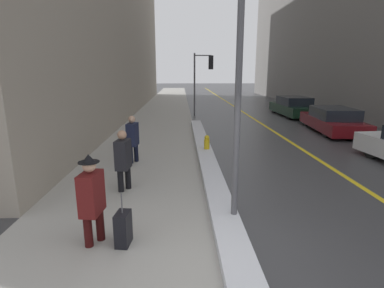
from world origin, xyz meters
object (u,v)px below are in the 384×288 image
(traffic_light_near, at_px, (204,71))
(pedestrian_in_fedora, at_px, (92,196))
(lamp_post, at_px, (240,51))
(parked_car_dark_green, at_px, (293,107))
(parked_car_maroon, at_px, (333,120))
(rolling_suitcase, at_px, (123,229))
(pedestrian_nearside, at_px, (133,137))
(pedestrian_with_shoulder_bag, at_px, (123,158))
(fire_hydrant, at_px, (207,145))

(traffic_light_near, distance_m, pedestrian_in_fedora, 16.34)
(lamp_post, bearing_deg, parked_car_dark_green, 65.88)
(parked_car_maroon, xyz_separation_m, rolling_suitcase, (-8.58, -9.87, -0.27))
(pedestrian_in_fedora, relative_size, pedestrian_nearside, 1.03)
(pedestrian_with_shoulder_bag, bearing_deg, fire_hydrant, 152.24)
(traffic_light_near, xyz_separation_m, fire_hydrant, (-0.65, -10.09, -2.66))
(pedestrian_in_fedora, distance_m, parked_car_dark_green, 18.04)
(pedestrian_with_shoulder_bag, height_order, parked_car_dark_green, pedestrian_with_shoulder_bag)
(traffic_light_near, distance_m, pedestrian_with_shoulder_bag, 13.98)
(lamp_post, relative_size, traffic_light_near, 1.33)
(pedestrian_with_shoulder_bag, bearing_deg, parked_car_dark_green, 152.27)
(pedestrian_nearside, bearing_deg, parked_car_dark_green, 146.25)
(lamp_post, xyz_separation_m, traffic_light_near, (0.55, 15.26, -0.26))
(rolling_suitcase, bearing_deg, parked_car_maroon, 146.12)
(pedestrian_with_shoulder_bag, bearing_deg, pedestrian_nearside, -169.44)
(pedestrian_in_fedora, xyz_separation_m, rolling_suitcase, (0.51, -0.06, -0.58))
(lamp_post, height_order, fire_hydrant, lamp_post)
(fire_hydrant, bearing_deg, pedestrian_nearside, -158.36)
(pedestrian_with_shoulder_bag, xyz_separation_m, pedestrian_nearside, (-0.14, 2.39, 0.01))
(pedestrian_in_fedora, relative_size, fire_hydrant, 2.30)
(parked_car_dark_green, xyz_separation_m, rolling_suitcase, (-8.69, -15.58, -0.31))
(rolling_suitcase, bearing_deg, parked_car_dark_green, 157.98)
(fire_hydrant, bearing_deg, pedestrian_with_shoulder_bag, -124.88)
(traffic_light_near, relative_size, pedestrian_with_shoulder_bag, 2.69)
(lamp_post, relative_size, pedestrian_with_shoulder_bag, 3.59)
(lamp_post, xyz_separation_m, rolling_suitcase, (-2.03, -0.71, -2.97))
(lamp_post, distance_m, pedestrian_nearside, 5.47)
(traffic_light_near, bearing_deg, fire_hydrant, -95.46)
(parked_car_maroon, bearing_deg, lamp_post, 150.25)
(pedestrian_with_shoulder_bag, bearing_deg, traffic_light_near, 174.52)
(pedestrian_in_fedora, height_order, pedestrian_with_shoulder_bag, pedestrian_in_fedora)
(lamp_post, distance_m, pedestrian_in_fedora, 3.55)
(parked_car_maroon, bearing_deg, parked_car_dark_green, 4.74)
(pedestrian_in_fedora, bearing_deg, pedestrian_nearside, -172.11)
(traffic_light_near, relative_size, pedestrian_nearside, 2.67)
(traffic_light_near, relative_size, parked_car_maroon, 0.83)
(pedestrian_nearside, xyz_separation_m, fire_hydrant, (2.50, 0.99, -0.52))
(lamp_post, xyz_separation_m, fire_hydrant, (-0.10, 5.17, -2.92))
(traffic_light_near, distance_m, parked_car_maroon, 8.89)
(pedestrian_with_shoulder_bag, distance_m, parked_car_maroon, 11.65)
(pedestrian_nearside, distance_m, parked_car_dark_green, 14.15)
(lamp_post, xyz_separation_m, pedestrian_nearside, (-2.60, 4.17, -2.40))
(rolling_suitcase, bearing_deg, pedestrian_with_shoulder_bag, -163.10)
(fire_hydrant, bearing_deg, pedestrian_in_fedora, -112.77)
(parked_car_maroon, distance_m, rolling_suitcase, 13.08)
(parked_car_dark_green, xyz_separation_m, fire_hydrant, (-6.76, -9.71, -0.27))
(traffic_light_near, xyz_separation_m, rolling_suitcase, (-2.58, -15.97, -2.71))
(lamp_post, relative_size, pedestrian_nearside, 3.55)
(pedestrian_with_shoulder_bag, distance_m, fire_hydrant, 4.16)
(lamp_post, bearing_deg, pedestrian_with_shoulder_bag, 144.11)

